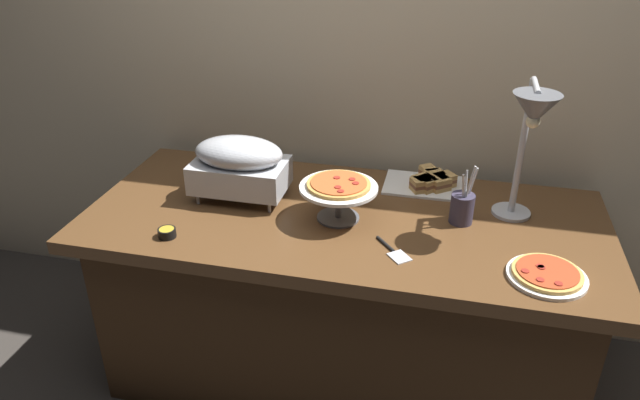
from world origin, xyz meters
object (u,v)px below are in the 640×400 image
(heat_lamp, at_px, (531,123))
(utensil_holder, at_px, (462,208))
(pizza_plate_front, at_px, (547,275))
(sandwich_platter, at_px, (429,182))
(sauce_cup_near, at_px, (167,233))
(chafing_dish, at_px, (239,164))
(pizza_plate_center, at_px, (339,190))
(serving_spatula, at_px, (393,251))

(heat_lamp, relative_size, utensil_holder, 2.24)
(pizza_plate_front, xyz_separation_m, sandwich_platter, (-0.40, 0.54, 0.01))
(heat_lamp, xyz_separation_m, sauce_cup_near, (-1.16, -0.32, -0.38))
(chafing_dish, height_order, sandwich_platter, chafing_dish)
(pizza_plate_front, height_order, utensil_holder, utensil_holder)
(pizza_plate_center, distance_m, utensil_holder, 0.44)
(chafing_dish, bearing_deg, pizza_plate_front, -15.00)
(chafing_dish, distance_m, pizza_plate_front, 1.15)
(pizza_plate_center, height_order, serving_spatula, pizza_plate_center)
(sauce_cup_near, bearing_deg, heat_lamp, 15.20)
(chafing_dish, distance_m, serving_spatula, 0.69)
(heat_lamp, distance_m, pizza_plate_center, 0.68)
(heat_lamp, relative_size, serving_spatula, 3.42)
(sauce_cup_near, height_order, utensil_holder, utensil_holder)
(chafing_dish, bearing_deg, sandwich_platter, 19.28)
(pizza_plate_front, bearing_deg, chafing_dish, 165.00)
(pizza_plate_front, bearing_deg, utensil_holder, 132.48)
(heat_lamp, bearing_deg, serving_spatula, -149.84)
(pizza_plate_center, xyz_separation_m, sauce_cup_near, (-0.55, -0.26, -0.10))
(sandwich_platter, bearing_deg, pizza_plate_center, -133.04)
(pizza_plate_front, bearing_deg, serving_spatula, 175.14)
(chafing_dish, height_order, utensil_holder, chafing_dish)
(pizza_plate_front, bearing_deg, heat_lamp, 108.15)
(chafing_dish, xyz_separation_m, utensil_holder, (0.83, -0.00, -0.08))
(pizza_plate_front, height_order, sandwich_platter, sandwich_platter)
(chafing_dish, relative_size, pizza_plate_center, 1.27)
(pizza_plate_front, xyz_separation_m, utensil_holder, (-0.27, 0.29, 0.05))
(heat_lamp, distance_m, sauce_cup_near, 1.26)
(utensil_holder, bearing_deg, pizza_plate_front, -47.52)
(chafing_dish, xyz_separation_m, heat_lamp, (1.01, -0.03, 0.26))
(pizza_plate_front, bearing_deg, sandwich_platter, 126.36)
(chafing_dish, bearing_deg, sauce_cup_near, -113.15)
(sauce_cup_near, bearing_deg, pizza_plate_front, 2.12)
(heat_lamp, bearing_deg, chafing_dish, 178.52)
(utensil_holder, bearing_deg, serving_spatula, -130.36)
(sandwich_platter, relative_size, sauce_cup_near, 5.18)
(pizza_plate_center, height_order, utensil_holder, utensil_holder)
(pizza_plate_center, xyz_separation_m, utensil_holder, (0.43, 0.08, -0.06))
(pizza_plate_front, height_order, sauce_cup_near, same)
(pizza_plate_center, bearing_deg, serving_spatula, -38.56)
(chafing_dish, xyz_separation_m, sandwich_platter, (0.70, 0.25, -0.11))
(chafing_dish, bearing_deg, pizza_plate_center, -11.08)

